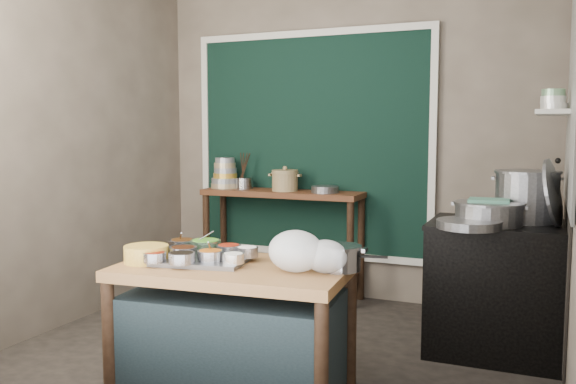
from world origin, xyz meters
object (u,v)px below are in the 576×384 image
at_px(saucepan, 340,258).
at_px(stock_pot, 527,196).
at_px(back_counter, 282,243).
at_px(yellow_basin, 146,254).
at_px(prep_table, 234,332).
at_px(condiment_tray, 199,259).
at_px(ceramic_crock, 285,182).
at_px(stove_block, 500,290).
at_px(steamer, 489,213).
at_px(utensil_cup, 244,183).

distance_m(saucepan, stock_pot, 1.58).
xyz_separation_m(back_counter, yellow_basin, (0.12, -2.16, 0.32)).
distance_m(prep_table, condiment_tray, 0.45).
distance_m(prep_table, ceramic_crock, 2.18).
bearing_deg(condiment_tray, ceramic_crock, 99.58).
bearing_deg(ceramic_crock, prep_table, -74.38).
bearing_deg(back_counter, ceramic_crock, -31.64).
relative_size(stove_block, steamer, 2.00).
xyz_separation_m(back_counter, stock_pot, (2.04, -0.62, 0.57)).
bearing_deg(stock_pot, steamer, -132.64).
distance_m(condiment_tray, stock_pot, 2.20).
height_order(saucepan, utensil_cup, utensil_cup).
relative_size(saucepan, utensil_cup, 1.42).
xyz_separation_m(stove_block, ceramic_crock, (-1.86, 0.71, 0.61)).
xyz_separation_m(back_counter, saucepan, (1.17, -1.91, 0.34)).
relative_size(back_counter, ceramic_crock, 5.91).
relative_size(prep_table, utensil_cup, 7.38).
distance_m(ceramic_crock, stock_pot, 2.09).
relative_size(saucepan, steamer, 0.53).
xyz_separation_m(saucepan, utensil_cup, (-1.55, 1.92, 0.19)).
height_order(condiment_tray, yellow_basin, yellow_basin).
bearing_deg(stove_block, saucepan, -121.82).
bearing_deg(steamer, condiment_tray, -140.94).
bearing_deg(yellow_basin, ceramic_crock, 92.16).
bearing_deg(yellow_basin, saucepan, 13.22).
distance_m(prep_table, saucepan, 0.73).
distance_m(stove_block, condiment_tray, 2.03).
bearing_deg(back_counter, stock_pot, -16.81).
bearing_deg(steamer, yellow_basin, -142.56).
xyz_separation_m(condiment_tray, stock_pot, (1.66, 1.41, 0.29)).
bearing_deg(stove_block, yellow_basin, -141.32).
bearing_deg(back_counter, condiment_tray, -79.46).
bearing_deg(stock_pot, stove_block, -140.76).
xyz_separation_m(prep_table, stove_block, (1.30, 1.30, 0.05)).
bearing_deg(ceramic_crock, condiment_tray, -80.42).
distance_m(back_counter, utensil_cup, 0.65).
bearing_deg(stove_block, condiment_tray, -139.63).
relative_size(yellow_basin, stock_pot, 0.57).
xyz_separation_m(saucepan, ceramic_crock, (-1.13, 1.88, 0.22)).
height_order(stove_block, condiment_tray, stove_block).
relative_size(prep_table, condiment_tray, 2.29).
height_order(utensil_cup, ceramic_crock, ceramic_crock).
distance_m(back_counter, saucepan, 2.26).
height_order(back_counter, yellow_basin, back_counter).
distance_m(utensil_cup, ceramic_crock, 0.42).
height_order(yellow_basin, saucepan, saucepan).
relative_size(back_counter, steamer, 3.22).
relative_size(stove_block, utensil_cup, 5.32).
xyz_separation_m(prep_table, ceramic_crock, (-0.56, 2.01, 0.66)).
bearing_deg(utensil_cup, ceramic_crock, -4.18).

